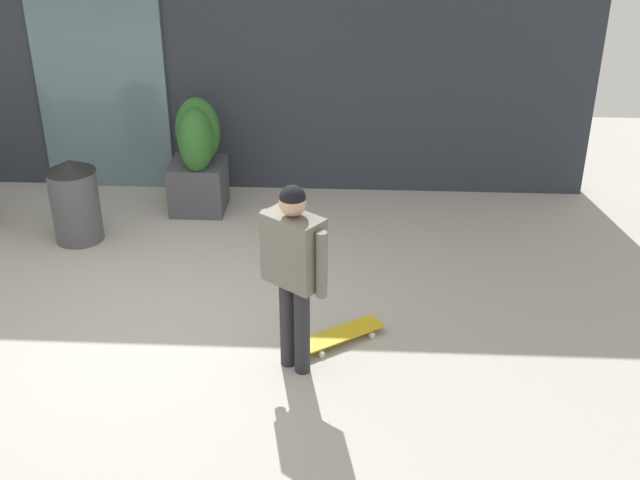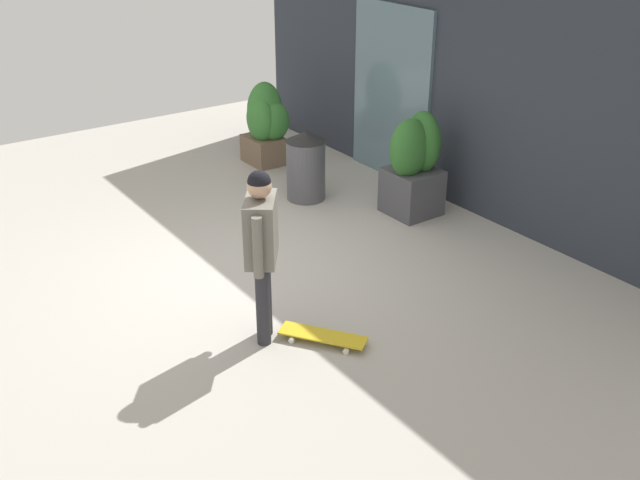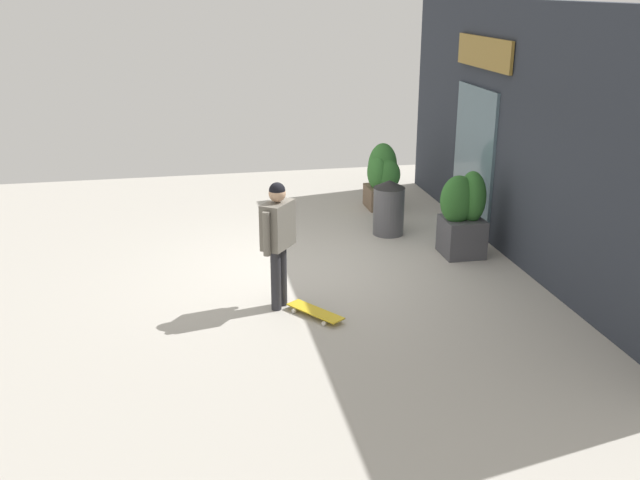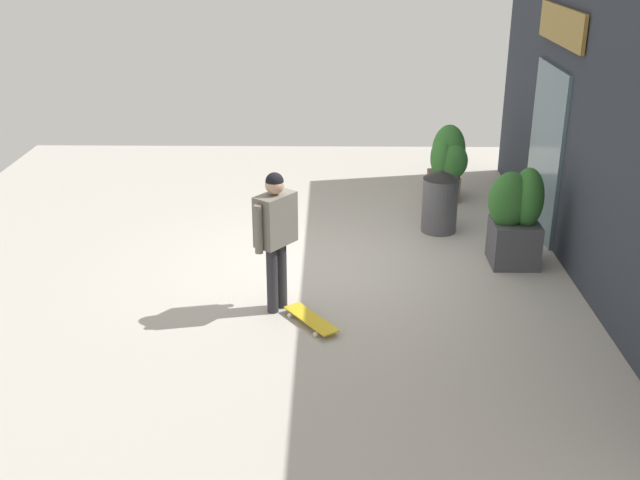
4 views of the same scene
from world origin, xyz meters
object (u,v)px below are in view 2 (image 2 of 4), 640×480
planter_box_left (414,164)px  planter_box_right (265,123)px  trash_bin (306,165)px  skateboard (323,336)px  skateboarder (261,239)px

planter_box_left → planter_box_right: planter_box_left is taller
planter_box_left → trash_bin: size_ratio=1.42×
trash_bin → skateboard: bearing=-31.8°
skateboard → planter_box_left: 3.20m
skateboarder → planter_box_left: 3.35m
skateboard → planter_box_left: (-1.72, 2.63, 0.60)m
skateboarder → skateboard: 1.11m
skateboarder → trash_bin: size_ratio=1.80×
skateboarder → trash_bin: (-2.54, 2.21, -0.56)m
skateboard → planter_box_left: size_ratio=0.61×
skateboard → planter_box_right: bearing=119.4°
planter_box_right → skateboard: bearing=-25.5°
skateboarder → planter_box_left: bearing=61.0°
skateboarder → trash_bin: bearing=86.0°
skateboarder → skateboard: size_ratio=2.08×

